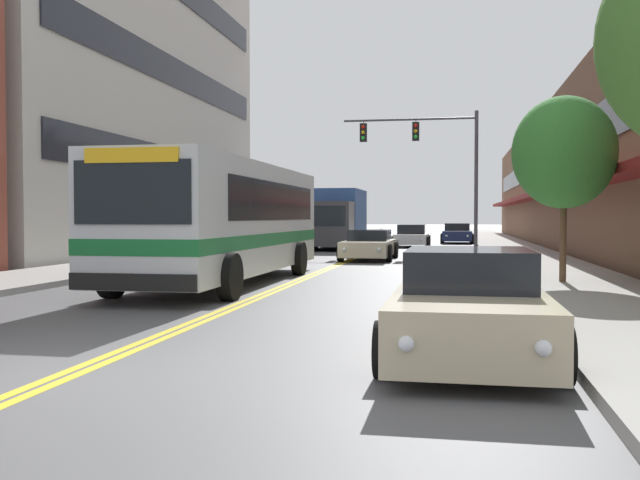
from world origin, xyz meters
The scene contains 16 objects.
ground_plane centered at (0.00, 37.00, 0.00)m, with size 240.00×240.00×0.00m, color #565659.
sidewalk_left centered at (-7.16, 37.00, 0.08)m, with size 3.32×106.00×0.16m.
sidewalk_right centered at (7.16, 37.00, 0.08)m, with size 3.32×106.00×0.16m.
centre_line centered at (0.00, 37.00, 0.00)m, with size 0.34×106.00×0.01m.
storefront_row_right centered at (13.05, 37.00, 3.96)m, with size 9.10×68.00×7.93m.
city_bus centered at (-1.72, 10.91, 1.75)m, with size 2.95×10.97×3.09m.
car_dark_grey_parked_left_near centered at (-4.43, 20.95, 0.58)m, with size 2.01×4.61×1.21m.
car_charcoal_parked_left_mid centered at (-4.34, 30.51, 0.57)m, with size 2.11×4.22×1.20m.
car_beige_parked_right_foreground centered at (4.39, 2.12, 0.62)m, with size 2.06×4.75×1.34m.
car_navy_parked_right_mid centered at (4.33, 41.26, 0.62)m, with size 2.14×4.63×1.32m.
car_white_moving_lead centered at (1.71, 34.79, 0.60)m, with size 2.10×4.20×1.29m.
car_champagne_moving_second centered at (0.76, 21.87, 0.59)m, with size 2.11×4.84×1.22m.
box_truck centered at (-2.13, 31.45, 1.65)m, with size 2.68×7.06×3.26m.
traffic_signal_mast centered at (3.01, 28.62, 4.95)m, with size 6.62×0.38×6.93m.
street_tree_right_mid centered at (6.82, 11.27, 3.32)m, with size 2.51×2.51×4.55m.
fire_hydrant centered at (5.95, 9.52, 0.57)m, with size 0.32×0.24×0.83m.
Camera 1 is at (4.21, -7.04, 1.75)m, focal length 40.00 mm.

